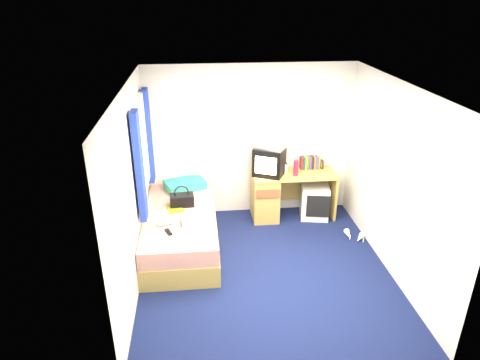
{
  "coord_description": "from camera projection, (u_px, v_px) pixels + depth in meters",
  "views": [
    {
      "loc": [
        -0.81,
        -4.57,
        3.38
      ],
      "look_at": [
        -0.26,
        0.7,
        1.0
      ],
      "focal_mm": 32.0,
      "sensor_mm": 36.0,
      "label": 1
    }
  ],
  "objects": [
    {
      "name": "picture_frame",
      "position": [
        322.0,
        164.0,
        6.82
      ],
      "size": [
        0.04,
        0.12,
        0.14
      ],
      "primitive_type": "cube",
      "rotation": [
        0.0,
        0.0,
        0.15
      ],
      "color": "#321A10",
      "rests_on": "desk"
    },
    {
      "name": "colour_swatch_fan",
      "position": [
        186.0,
        233.0,
        5.41
      ],
      "size": [
        0.22,
        0.15,
        0.01
      ],
      "primitive_type": "cube",
      "rotation": [
        0.0,
        0.0,
        -0.44
      ],
      "color": "gold",
      "rests_on": "bed"
    },
    {
      "name": "crt_tv",
      "position": [
        269.0,
        161.0,
        6.54
      ],
      "size": [
        0.56,
        0.55,
        0.43
      ],
      "rotation": [
        0.0,
        0.0,
        -0.43
      ],
      "color": "black",
      "rests_on": "desk"
    },
    {
      "name": "room_shell",
      "position": [
        268.0,
        168.0,
        5.01
      ],
      "size": [
        3.4,
        3.4,
        3.4
      ],
      "color": "white",
      "rests_on": "ground"
    },
    {
      "name": "magazine",
      "position": [
        175.0,
        208.0,
        6.03
      ],
      "size": [
        0.27,
        0.32,
        0.01
      ],
      "primitive_type": "cube",
      "rotation": [
        0.0,
        0.0,
        0.23
      ],
      "color": "yellow",
      "rests_on": "bed"
    },
    {
      "name": "storage_cube",
      "position": [
        314.0,
        201.0,
        6.84
      ],
      "size": [
        0.5,
        0.5,
        0.53
      ],
      "primitive_type": "cube",
      "rotation": [
        0.0,
        0.0,
        -0.18
      ],
      "color": "white",
      "rests_on": "ground"
    },
    {
      "name": "water_bottle",
      "position": [
        166.0,
        223.0,
        5.6
      ],
      "size": [
        0.21,
        0.12,
        0.07
      ],
      "primitive_type": "cylinder",
      "rotation": [
        0.0,
        1.57,
        0.29
      ],
      "color": "silver",
      "rests_on": "bed"
    },
    {
      "name": "vcr",
      "position": [
        270.0,
        145.0,
        6.44
      ],
      "size": [
        0.56,
        0.52,
        0.09
      ],
      "primitive_type": "cube",
      "rotation": [
        0.0,
        0.0,
        -0.54
      ],
      "color": "#B5B5B7",
      "rests_on": "crt_tv"
    },
    {
      "name": "ground",
      "position": [
        265.0,
        270.0,
        5.61
      ],
      "size": [
        3.4,
        3.4,
        0.0
      ],
      "primitive_type": "plane",
      "color": "#0C1438",
      "rests_on": "ground"
    },
    {
      "name": "book_row",
      "position": [
        310.0,
        162.0,
        6.8
      ],
      "size": [
        0.31,
        0.13,
        0.2
      ],
      "color": "maroon",
      "rests_on": "desk"
    },
    {
      "name": "pillow",
      "position": [
        185.0,
        185.0,
        6.61
      ],
      "size": [
        0.69,
        0.57,
        0.13
      ],
      "primitive_type": "cube",
      "rotation": [
        0.0,
        0.0,
        0.38
      ],
      "color": "#1851A0",
      "rests_on": "bed"
    },
    {
      "name": "desk",
      "position": [
        276.0,
        194.0,
        6.78
      ],
      "size": [
        1.3,
        0.55,
        0.75
      ],
      "color": "tan",
      "rests_on": "ground"
    },
    {
      "name": "bed",
      "position": [
        181.0,
        230.0,
        6.03
      ],
      "size": [
        1.01,
        2.0,
        0.54
      ],
      "color": "tan",
      "rests_on": "ground"
    },
    {
      "name": "handbag",
      "position": [
        182.0,
        200.0,
        6.08
      ],
      "size": [
        0.35,
        0.22,
        0.31
      ],
      "rotation": [
        0.0,
        0.0,
        0.09
      ],
      "color": "black",
      "rests_on": "bed"
    },
    {
      "name": "towel",
      "position": [
        193.0,
        219.0,
        5.65
      ],
      "size": [
        0.31,
        0.26,
        0.1
      ],
      "primitive_type": "cube",
      "rotation": [
        0.0,
        0.0,
        0.05
      ],
      "color": "silver",
      "rests_on": "bed"
    },
    {
      "name": "aerosol_can",
      "position": [
        286.0,
        169.0,
        6.6
      ],
      "size": [
        0.06,
        0.06,
        0.16
      ],
      "primitive_type": "cylinder",
      "rotation": [
        0.0,
        0.0,
        -0.32
      ],
      "color": "white",
      "rests_on": "desk"
    },
    {
      "name": "window_assembly",
      "position": [
        143.0,
        149.0,
        5.7
      ],
      "size": [
        0.11,
        1.42,
        1.4
      ],
      "color": "silver",
      "rests_on": "room_shell"
    },
    {
      "name": "pink_water_bottle",
      "position": [
        296.0,
        168.0,
        6.53
      ],
      "size": [
        0.08,
        0.08,
        0.23
      ],
      "primitive_type": "cylinder",
      "rotation": [
        0.0,
        0.0,
        0.13
      ],
      "color": "red",
      "rests_on": "desk"
    },
    {
      "name": "remote_control",
      "position": [
        168.0,
        232.0,
        5.43
      ],
      "size": [
        0.11,
        0.17,
        0.02
      ],
      "primitive_type": "cube",
      "rotation": [
        0.0,
        0.0,
        0.4
      ],
      "color": "black",
      "rests_on": "bed"
    },
    {
      "name": "white_heels",
      "position": [
        354.0,
        236.0,
        6.3
      ],
      "size": [
        0.29,
        0.33,
        0.09
      ],
      "color": "white",
      "rests_on": "ground"
    }
  ]
}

